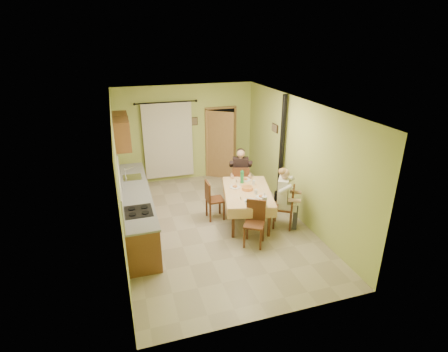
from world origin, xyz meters
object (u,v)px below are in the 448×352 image
object	(u,v)px
chair_near	(254,232)
man_far	(241,169)
chair_left	(214,207)
man_right	(285,191)
stove_flue	(281,166)
dining_table	(247,205)
chair_right	(284,215)
chair_far	(240,190)

from	to	relation	value
chair_near	man_far	world-z (taller)	man_far
chair_left	man_right	xyz separation A→B (m)	(1.38, -0.84, 0.59)
chair_near	stove_flue	xyz separation A→B (m)	(1.34, 1.61, 0.74)
dining_table	chair_near	xyz separation A→B (m)	(-0.23, -1.01, -0.09)
chair_near	man_far	bearing A→B (deg)	-70.59
chair_right	man_far	bearing A→B (deg)	48.67
chair_right	dining_table	bearing A→B (deg)	84.43
chair_right	chair_left	xyz separation A→B (m)	(-1.39, 0.84, -0.00)
stove_flue	chair_far	bearing A→B (deg)	155.12
dining_table	chair_far	world-z (taller)	chair_far
man_far	stove_flue	distance (m)	1.02
chair_left	stove_flue	xyz separation A→B (m)	(1.82, 0.28, 0.74)
man_far	chair_far	bearing A→B (deg)	-90.00
chair_far	stove_flue	xyz separation A→B (m)	(0.92, -0.42, 0.73)
dining_table	chair_right	distance (m)	0.87
man_far	man_right	size ratio (longest dim) A/B	1.00
dining_table	man_right	distance (m)	0.98
chair_right	man_far	distance (m)	1.74
chair_near	man_far	size ratio (longest dim) A/B	0.69
chair_left	man_far	world-z (taller)	man_far
chair_right	man_far	xyz separation A→B (m)	(-0.48, 1.56, 0.59)
chair_near	chair_left	bearing A→B (deg)	-39.07
man_right	chair_near	bearing A→B (deg)	150.05
chair_far	man_right	xyz separation A→B (m)	(0.48, -1.54, 0.59)
dining_table	chair_right	world-z (taller)	chair_right
man_far	chair_right	bearing A→B (deg)	-55.87
chair_near	chair_right	bearing A→B (deg)	-120.75
dining_table	chair_left	size ratio (longest dim) A/B	2.06
chair_right	chair_far	bearing A→B (deg)	48.95
dining_table	man_right	world-z (taller)	man_right
chair_near	man_far	distance (m)	2.17
chair_near	chair_right	size ratio (longest dim) A/B	0.97
chair_near	chair_left	distance (m)	1.41
chair_left	man_far	distance (m)	1.30
dining_table	man_right	bearing A→B (deg)	-23.16
chair_left	dining_table	bearing A→B (deg)	64.64
chair_near	chair_far	bearing A→B (deg)	-70.55
man_right	stove_flue	world-z (taller)	stove_flue
dining_table	stove_flue	bearing A→B (deg)	42.34
chair_right	chair_near	bearing A→B (deg)	149.36
chair_far	chair_left	xyz separation A→B (m)	(-0.90, -0.70, -0.00)
chair_left	man_right	size ratio (longest dim) A/B	0.68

